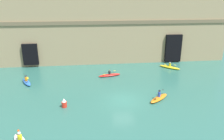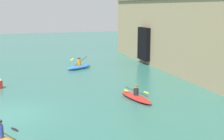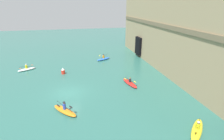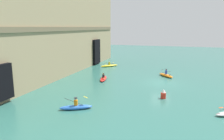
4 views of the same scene
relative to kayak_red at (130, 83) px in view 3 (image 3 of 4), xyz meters
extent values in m
plane|color=#2D665B|center=(0.77, -8.12, -0.20)|extent=(120.00, 120.00, 0.00)
cube|color=#9E8966|center=(-0.27, 10.02, 6.78)|extent=(44.37, 7.78, 13.96)
cube|color=brown|center=(-0.27, 6.08, 7.04)|extent=(43.49, 0.24, 0.61)
cube|color=black|center=(-12.61, 5.98, 2.01)|extent=(2.42, 0.70, 3.56)
ellipsoid|color=red|center=(0.00, 0.00, -0.04)|extent=(3.48, 1.51, 0.33)
cylinder|color=#232328|center=(0.00, 0.00, 0.35)|extent=(0.34, 0.34, 0.45)
sphere|color=beige|center=(0.00, 0.00, 0.69)|extent=(0.23, 0.23, 0.23)
cylinder|color=#4C6B4C|center=(0.00, 0.00, 0.79)|extent=(0.29, 0.29, 0.06)
cylinder|color=black|center=(0.00, 0.00, 0.37)|extent=(1.92, 0.92, 0.30)
ellipsoid|color=yellow|center=(-0.84, -0.39, 0.26)|extent=(0.48, 0.35, 0.10)
ellipsoid|color=yellow|center=(0.84, 0.39, 0.49)|extent=(0.48, 0.35, 0.10)
ellipsoid|color=orange|center=(4.88, -8.48, -0.01)|extent=(2.98, 2.69, 0.39)
cylinder|color=#2D47B7|center=(4.88, -8.48, 0.48)|extent=(0.30, 0.30, 0.58)
sphere|color=#9E704C|center=(4.88, -8.48, 0.88)|extent=(0.21, 0.21, 0.21)
cylinder|color=#232328|center=(4.88, -8.48, 0.96)|extent=(0.26, 0.26, 0.06)
cylinder|color=black|center=(4.88, -8.48, 0.51)|extent=(1.52, 1.48, 0.57)
ellipsoid|color=black|center=(4.22, -9.12, 0.27)|extent=(0.44, 0.44, 0.16)
ellipsoid|color=black|center=(5.54, -7.84, 0.75)|extent=(0.44, 0.44, 0.16)
ellipsoid|color=blue|center=(-11.66, -1.55, 0.00)|extent=(2.08, 3.00, 0.40)
cylinder|color=orange|center=(-11.66, -1.55, 0.44)|extent=(0.35, 0.35, 0.49)
sphere|color=beige|center=(-11.66, -1.55, 0.81)|extent=(0.24, 0.24, 0.24)
cylinder|color=#232328|center=(-11.66, -1.55, 0.90)|extent=(0.30, 0.30, 0.06)
cylinder|color=black|center=(-11.66, -1.55, 0.47)|extent=(1.05, 1.82, 1.02)
ellipsoid|color=yellow|center=(-11.21, -2.36, 0.91)|extent=(0.36, 0.45, 0.24)
ellipsoid|color=yellow|center=(-12.11, -0.75, 0.03)|extent=(0.36, 0.45, 0.24)
ellipsoid|color=white|center=(-8.87, -14.93, -0.03)|extent=(2.08, 2.84, 0.34)
cylinder|color=gold|center=(-8.87, -14.93, 0.40)|extent=(0.34, 0.34, 0.52)
sphere|color=beige|center=(-8.87, -14.93, 0.76)|extent=(0.20, 0.20, 0.20)
cylinder|color=silver|center=(-8.87, -14.93, 0.84)|extent=(0.25, 0.25, 0.06)
cylinder|color=black|center=(-8.87, -14.93, 0.43)|extent=(0.79, 1.91, 0.28)
ellipsoid|color=#D84C19|center=(-8.53, -15.77, 0.32)|extent=(0.33, 0.48, 0.10)
ellipsoid|color=#D84C19|center=(-9.20, -14.09, 0.54)|extent=(0.33, 0.48, 0.10)
ellipsoid|color=yellow|center=(10.36, 2.58, -0.01)|extent=(3.08, 3.07, 0.38)
cylinder|color=gold|center=(10.36, 2.58, 0.41)|extent=(0.36, 0.36, 0.45)
sphere|color=brown|center=(10.36, 2.58, 0.73)|extent=(0.19, 0.19, 0.19)
cylinder|color=silver|center=(10.36, 2.58, 0.81)|extent=(0.24, 0.24, 0.06)
cylinder|color=black|center=(10.36, 2.58, 0.43)|extent=(1.41, 1.46, 0.32)
ellipsoid|color=yellow|center=(10.97, 1.95, 0.56)|extent=(0.44, 0.44, 0.11)
ellipsoid|color=yellow|center=(9.75, 3.21, 0.30)|extent=(0.44, 0.44, 0.11)
cylinder|color=red|center=(-5.88, -9.00, 0.12)|extent=(0.56, 0.56, 0.64)
cone|color=white|center=(-5.88, -9.00, 0.63)|extent=(0.48, 0.48, 0.39)
camera|label=1|loc=(-3.19, -30.60, 11.27)|focal=35.00mm
camera|label=2|loc=(18.93, -7.59, 5.94)|focal=50.00mm
camera|label=3|loc=(20.55, -7.15, 10.04)|focal=28.00mm
camera|label=4|loc=(-28.90, -10.65, 7.33)|focal=35.00mm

